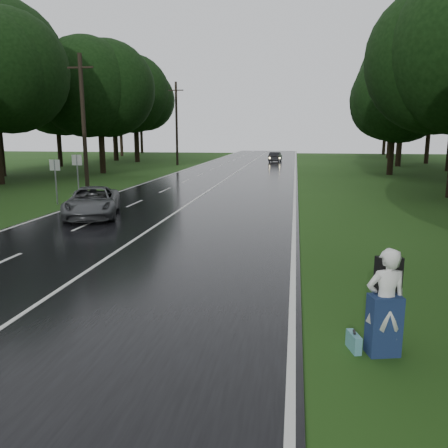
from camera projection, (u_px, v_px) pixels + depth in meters
The scene contains 16 objects.
ground at pixel (55, 294), 11.17m from camera, with size 160.00×160.00×0.00m, color #204313.
road at pixel (208, 191), 30.53m from camera, with size 12.00×140.00×0.04m, color black.
lane_center at pixel (208, 191), 30.53m from camera, with size 0.12×140.00×0.01m, color silver.
grey_car at pixel (92, 202), 21.18m from camera, with size 2.27×4.93×1.37m, color #46484A.
far_car at pixel (275, 157), 61.04m from camera, with size 1.37×3.94×1.30m, color black.
hitchhiker at pixel (385, 306), 7.99m from camera, with size 0.81×0.76×1.97m.
suitcase at pixel (354, 342), 8.26m from camera, with size 0.13×0.46×0.33m, color teal.
utility_pole_mid at pixel (88, 190), 31.57m from camera, with size 1.80×0.28×9.05m, color black, non-canonical shape.
utility_pole_far at pixel (177, 165), 55.48m from camera, with size 1.80×0.28×9.82m, color black, non-canonical shape.
road_sign_a at pixel (58, 204), 25.10m from camera, with size 0.59×0.10×2.47m, color white, non-canonical shape.
road_sign_b at pixel (79, 198), 27.61m from camera, with size 0.63×0.10×2.61m, color white, non-canonical shape.
tree_left_d at pixel (1, 184), 34.94m from camera, with size 9.47×9.47×14.79m, color black, non-canonical shape.
tree_left_e at pixel (103, 173), 44.55m from camera, with size 8.82×8.82×13.78m, color black, non-canonical shape.
tree_left_f at pixel (137, 162), 61.44m from camera, with size 9.78×9.78×15.29m, color black, non-canonical shape.
tree_right_e at pixel (389, 175), 42.83m from camera, with size 7.79×7.79×12.17m, color black, non-canonical shape.
tree_right_f at pixel (398, 166), 53.45m from camera, with size 10.84×10.84×16.94m, color black, non-canonical shape.
Camera 1 is at (5.76, -9.83, 3.91)m, focal length 36.33 mm.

